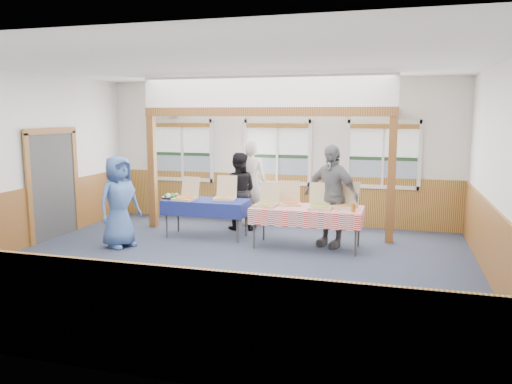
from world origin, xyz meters
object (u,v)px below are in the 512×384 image
Objects in this scene: table_right at (307,210)px; woman_white at (251,183)px; man_blue at (119,202)px; person_grey at (331,196)px; table_left at (206,203)px; woman_black at (238,191)px.

woman_white is at bearing 156.95° from table_right.
man_blue is 0.90× the size of person_grey.
person_grey is at bearing -48.75° from man_blue.
table_right is at bearing 131.22° from woman_white.
table_left is at bearing -164.94° from table_right.
person_grey is (2.47, 0.01, 0.25)m from table_left.
woman_white is (0.57, 1.26, 0.25)m from table_left.
woman_black reaches higher than table_right.
person_grey is (3.73, 1.15, 0.10)m from man_blue.
table_left is 1.00× the size of man_blue.
man_blue is at bearing -139.71° from person_grey.
table_left is 2.48m from person_grey.
person_grey is (1.90, -1.25, 0.00)m from woman_white.
table_right is 0.53m from person_grey.
table_right is at bearing -8.96° from table_left.
man_blue reaches higher than woman_black.
woman_black is at bearing 64.10° from woman_white.
man_blue reaches higher than table_left.
man_blue is (-1.26, -1.14, 0.16)m from table_left.
woman_white reaches higher than table_left.
man_blue is at bearing -140.06° from table_left.
man_blue is (-1.83, -2.40, -0.10)m from woman_white.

